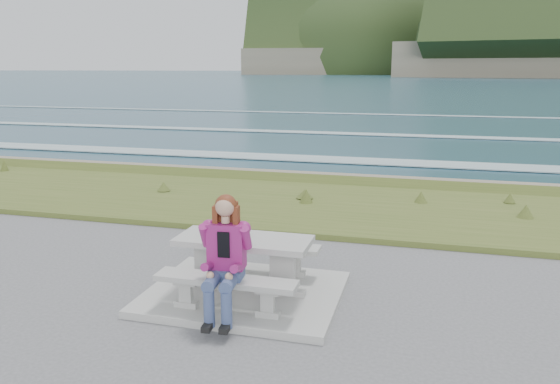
# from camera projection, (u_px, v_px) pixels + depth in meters

# --- Properties ---
(concrete_slab) EXTENTS (2.60, 2.10, 0.10)m
(concrete_slab) POSITION_uv_depth(u_px,v_px,m) (245.00, 293.00, 7.47)
(concrete_slab) COLOR #A8A8A3
(concrete_slab) RESTS_ON ground
(picnic_table) EXTENTS (1.80, 0.75, 0.75)m
(picnic_table) POSITION_uv_depth(u_px,v_px,m) (244.00, 250.00, 7.33)
(picnic_table) COLOR #A8A8A3
(picnic_table) RESTS_ON concrete_slab
(bench_landward) EXTENTS (1.80, 0.35, 0.45)m
(bench_landward) POSITION_uv_depth(u_px,v_px,m) (226.00, 285.00, 6.72)
(bench_landward) COLOR #A8A8A3
(bench_landward) RESTS_ON concrete_slab
(bench_seaward) EXTENTS (1.80, 0.35, 0.45)m
(bench_seaward) POSITION_uv_depth(u_px,v_px,m) (259.00, 250.00, 8.04)
(bench_seaward) COLOR #A8A8A3
(bench_seaward) RESTS_ON concrete_slab
(grass_verge) EXTENTS (160.00, 4.50, 0.22)m
(grass_verge) POSITION_uv_depth(u_px,v_px,m) (317.00, 208.00, 12.18)
(grass_verge) COLOR #3E521E
(grass_verge) RESTS_ON ground
(shore_drop) EXTENTS (160.00, 0.80, 2.20)m
(shore_drop) POSITION_uv_depth(u_px,v_px,m) (338.00, 183.00, 14.91)
(shore_drop) COLOR #6B6350
(shore_drop) RESTS_ON ground
(ocean) EXTENTS (1600.00, 1600.00, 0.09)m
(ocean) POSITION_uv_depth(u_px,v_px,m) (385.00, 153.00, 31.47)
(ocean) COLOR #1E4355
(ocean) RESTS_ON ground
(seated_woman) EXTENTS (0.49, 0.79, 1.50)m
(seated_woman) POSITION_uv_depth(u_px,v_px,m) (224.00, 274.00, 6.54)
(seated_woman) COLOR navy
(seated_woman) RESTS_ON concrete_slab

